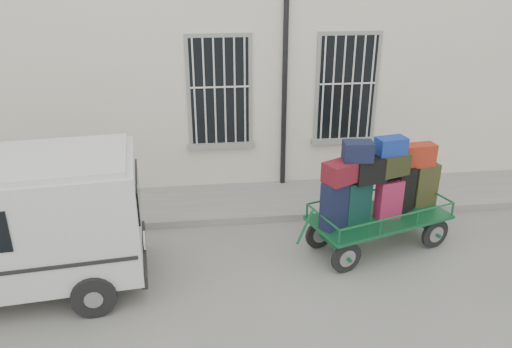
{
  "coord_description": "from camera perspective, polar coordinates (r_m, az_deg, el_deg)",
  "views": [
    {
      "loc": [
        -0.85,
        -7.19,
        4.74
      ],
      "look_at": [
        0.12,
        1.0,
        1.21
      ],
      "focal_mm": 35.0,
      "sensor_mm": 36.0,
      "label": 1
    }
  ],
  "objects": [
    {
      "name": "building",
      "position": [
        12.83,
        -3.02,
        15.33
      ],
      "size": [
        24.0,
        5.15,
        6.0
      ],
      "color": "beige",
      "rests_on": "ground"
    },
    {
      "name": "luggage_cart",
      "position": [
        8.81,
        13.99,
        -2.12
      ],
      "size": [
        2.9,
        1.79,
        2.1
      ],
      "rotation": [
        0.0,
        0.0,
        0.31
      ],
      "color": "black",
      "rests_on": "ground"
    },
    {
      "name": "sidewalk",
      "position": [
        10.52,
        -1.44,
        -3.18
      ],
      "size": [
        24.0,
        1.7,
        0.15
      ],
      "primitive_type": "cube",
      "color": "slate",
      "rests_on": "ground"
    },
    {
      "name": "ground",
      "position": [
        8.65,
        -0.02,
        -10.06
      ],
      "size": [
        80.0,
        80.0,
        0.0
      ],
      "primitive_type": "plane",
      "color": "slate",
      "rests_on": "ground"
    }
  ]
}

